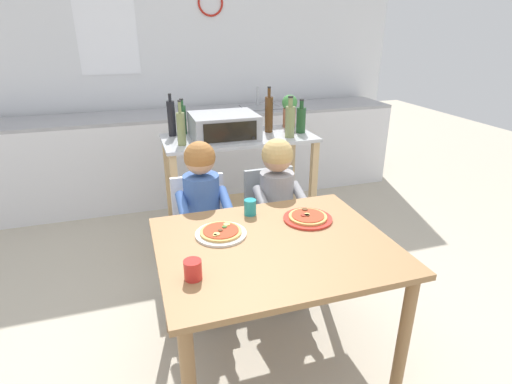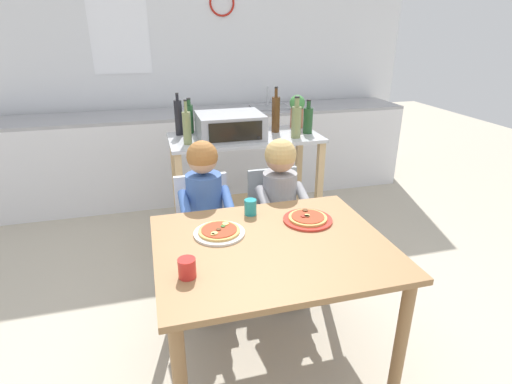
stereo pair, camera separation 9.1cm
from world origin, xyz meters
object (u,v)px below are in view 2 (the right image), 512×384
at_px(toaster_oven, 230,126).
at_px(dining_chair_left, 205,228).
at_px(bottle_clear_vinegar, 296,121).
at_px(kitchen_island_cart, 246,173).
at_px(potted_herb_plant, 297,110).
at_px(bottle_squat_spirits, 179,117).
at_px(bottle_slim_sauce, 276,114).
at_px(bottle_tall_green_wine, 308,120).
at_px(drinking_cup_red, 187,268).
at_px(drinking_cup_teal, 250,207).
at_px(dining_chair_right, 276,220).
at_px(child_in_blue_striped_shirt, 206,207).
at_px(bottle_dark_olive_oil, 190,118).
at_px(child_in_grey_shirt, 282,199).
at_px(dining_table, 272,262).
at_px(pizza_plate_red_rimmed, 308,219).
at_px(pizza_plate_white, 219,232).
at_px(bottle_brown_beer, 187,127).

relative_size(toaster_oven, dining_chair_left, 0.60).
bearing_deg(bottle_clear_vinegar, kitchen_island_cart, 158.85).
distance_m(potted_herb_plant, dining_chair_left, 1.33).
relative_size(bottle_squat_spirits, dining_chair_left, 0.40).
bearing_deg(dining_chair_left, bottle_slim_sauce, 44.11).
bearing_deg(bottle_tall_green_wine, drinking_cup_red, -127.21).
relative_size(bottle_tall_green_wine, drinking_cup_teal, 3.01).
xyz_separation_m(bottle_squat_spirits, dining_chair_right, (0.55, -0.79, -0.57)).
bearing_deg(child_in_blue_striped_shirt, bottle_squat_spirits, 93.63).
height_order(bottle_dark_olive_oil, drinking_cup_red, bottle_dark_olive_oil).
bearing_deg(bottle_slim_sauce, child_in_grey_shirt, -104.43).
relative_size(toaster_oven, dining_table, 0.43).
xyz_separation_m(kitchen_island_cart, pizza_plate_red_rimmed, (0.06, -1.16, 0.14)).
bearing_deg(dining_chair_left, pizza_plate_white, -90.00).
distance_m(bottle_squat_spirits, drinking_cup_teal, 1.24).
distance_m(potted_herb_plant, dining_table, 1.71).
relative_size(dining_chair_right, child_in_blue_striped_shirt, 0.76).
bearing_deg(child_in_blue_striped_shirt, dining_chair_left, 90.00).
distance_m(pizza_plate_red_rimmed, drinking_cup_red, 0.77).
relative_size(child_in_blue_striped_shirt, drinking_cup_teal, 12.13).
relative_size(bottle_tall_green_wine, drinking_cup_red, 3.10).
bearing_deg(kitchen_island_cart, dining_chair_left, -125.13).
bearing_deg(bottle_tall_green_wine, bottle_squat_spirits, 167.88).
bearing_deg(child_in_blue_striped_shirt, drinking_cup_teal, -52.49).
relative_size(dining_chair_left, dining_chair_right, 1.00).
relative_size(bottle_dark_olive_oil, drinking_cup_teal, 3.14).
bearing_deg(dining_table, pizza_plate_white, 145.18).
height_order(bottle_clear_vinegar, child_in_blue_striped_shirt, bottle_clear_vinegar).
xyz_separation_m(bottle_tall_green_wine, potted_herb_plant, (-0.02, 0.20, 0.04)).
xyz_separation_m(kitchen_island_cart, child_in_blue_striped_shirt, (-0.43, -0.73, 0.07)).
bearing_deg(bottle_dark_olive_oil, bottle_brown_beer, -100.02).
bearing_deg(kitchen_island_cart, child_in_blue_striped_shirt, -120.51).
bearing_deg(potted_herb_plant, bottle_clear_vinegar, -111.33).
bearing_deg(dining_chair_right, child_in_grey_shirt, -90.00).
bearing_deg(pizza_plate_red_rimmed, bottle_clear_vinegar, 73.47).
relative_size(bottle_tall_green_wine, bottle_squat_spirits, 0.82).
distance_m(dining_chair_left, pizza_plate_white, 0.64).
bearing_deg(child_in_grey_shirt, drinking_cup_red, -131.21).
bearing_deg(pizza_plate_red_rimmed, potted_herb_plant, 72.33).
distance_m(dining_chair_right, pizza_plate_red_rimmed, 0.61).
distance_m(kitchen_island_cart, drinking_cup_red, 1.65).
xyz_separation_m(bottle_dark_olive_oil, dining_table, (0.20, -1.55, -0.40)).
distance_m(bottle_squat_spirits, dining_table, 1.60).
bearing_deg(child_in_grey_shirt, bottle_brown_beer, 129.22).
height_order(toaster_oven, pizza_plate_red_rimmed, toaster_oven).
distance_m(bottle_dark_olive_oil, bottle_clear_vinegar, 0.84).
bearing_deg(bottle_clear_vinegar, bottle_squat_spirits, 159.45).
bearing_deg(bottle_brown_beer, dining_chair_right, -44.93).
relative_size(bottle_slim_sauce, bottle_brown_beer, 1.12).
height_order(drinking_cup_teal, drinking_cup_red, drinking_cup_teal).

